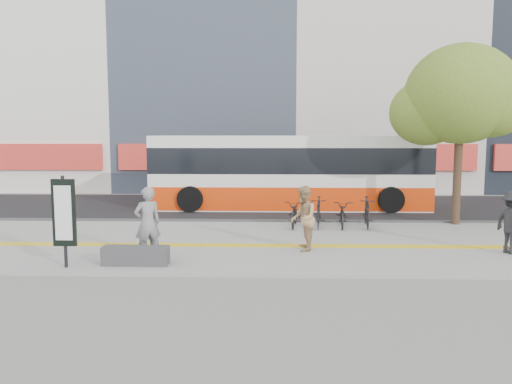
{
  "coord_description": "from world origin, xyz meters",
  "views": [
    {
      "loc": [
        0.7,
        -13.26,
        3.27
      ],
      "look_at": [
        0.24,
        2.0,
        1.5
      ],
      "focal_mm": 35.79,
      "sensor_mm": 36.0,
      "label": 1
    }
  ],
  "objects_px": {
    "bench": "(136,255)",
    "seated_woman": "(148,223)",
    "signboard": "(64,214)",
    "pedestrian_dark": "(512,222)",
    "pedestrian_tan": "(303,218)",
    "street_tree": "(459,97)",
    "bus": "(289,174)"
  },
  "relations": [
    {
      "from": "signboard",
      "to": "street_tree",
      "type": "xyz_separation_m",
      "value": [
        11.38,
        6.33,
        3.15
      ]
    },
    {
      "from": "seated_woman",
      "to": "pedestrian_tan",
      "type": "relative_size",
      "value": 1.05
    },
    {
      "from": "bench",
      "to": "pedestrian_dark",
      "type": "xyz_separation_m",
      "value": [
        9.69,
        1.45,
        0.62
      ]
    },
    {
      "from": "bench",
      "to": "bus",
      "type": "height_order",
      "value": "bus"
    },
    {
      "from": "bench",
      "to": "pedestrian_tan",
      "type": "bearing_deg",
      "value": 21.53
    },
    {
      "from": "seated_woman",
      "to": "pedestrian_dark",
      "type": "bearing_deg",
      "value": 154.65
    },
    {
      "from": "signboard",
      "to": "pedestrian_dark",
      "type": "height_order",
      "value": "signboard"
    },
    {
      "from": "signboard",
      "to": "street_tree",
      "type": "bearing_deg",
      "value": 29.07
    },
    {
      "from": "signboard",
      "to": "pedestrian_tan",
      "type": "relative_size",
      "value": 1.24
    },
    {
      "from": "pedestrian_dark",
      "to": "bus",
      "type": "bearing_deg",
      "value": 16.43
    },
    {
      "from": "pedestrian_tan",
      "to": "bench",
      "type": "bearing_deg",
      "value": -66.23
    },
    {
      "from": "signboard",
      "to": "seated_woman",
      "type": "xyz_separation_m",
      "value": [
        1.77,
        0.85,
        -0.36
      ]
    },
    {
      "from": "signboard",
      "to": "pedestrian_dark",
      "type": "distance_m",
      "value": 11.44
    },
    {
      "from": "pedestrian_tan",
      "to": "signboard",
      "type": "bearing_deg",
      "value": -69.09
    },
    {
      "from": "bench",
      "to": "street_tree",
      "type": "distance_m",
      "value": 12.23
    },
    {
      "from": "street_tree",
      "to": "pedestrian_tan",
      "type": "xyz_separation_m",
      "value": [
        -5.61,
        -4.38,
        -3.55
      ]
    },
    {
      "from": "street_tree",
      "to": "pedestrian_dark",
      "type": "xyz_separation_m",
      "value": [
        -0.09,
        -4.57,
        -3.59
      ]
    },
    {
      "from": "bench",
      "to": "street_tree",
      "type": "relative_size",
      "value": 0.25
    },
    {
      "from": "bus",
      "to": "bench",
      "type": "bearing_deg",
      "value": -112.69
    },
    {
      "from": "bus",
      "to": "pedestrian_tan",
      "type": "xyz_separation_m",
      "value": [
        0.11,
        -8.06,
        -0.55
      ]
    },
    {
      "from": "seated_woman",
      "to": "pedestrian_dark",
      "type": "relative_size",
      "value": 1.1
    },
    {
      "from": "bench",
      "to": "street_tree",
      "type": "bearing_deg",
      "value": 31.62
    },
    {
      "from": "seated_woman",
      "to": "pedestrian_tan",
      "type": "bearing_deg",
      "value": 164.6
    },
    {
      "from": "signboard",
      "to": "bus",
      "type": "distance_m",
      "value": 11.49
    },
    {
      "from": "signboard",
      "to": "pedestrian_dark",
      "type": "xyz_separation_m",
      "value": [
        11.29,
        1.76,
        -0.45
      ]
    },
    {
      "from": "bench",
      "to": "seated_woman",
      "type": "relative_size",
      "value": 0.86
    },
    {
      "from": "street_tree",
      "to": "seated_woman",
      "type": "relative_size",
      "value": 3.4
    },
    {
      "from": "bench",
      "to": "signboard",
      "type": "height_order",
      "value": "signboard"
    },
    {
      "from": "bus",
      "to": "seated_woman",
      "type": "distance_m",
      "value": 9.96
    },
    {
      "from": "bench",
      "to": "seated_woman",
      "type": "bearing_deg",
      "value": 72.2
    },
    {
      "from": "street_tree",
      "to": "bus",
      "type": "xyz_separation_m",
      "value": [
        -5.73,
        3.68,
        -3.0
      ]
    },
    {
      "from": "street_tree",
      "to": "pedestrian_tan",
      "type": "height_order",
      "value": "street_tree"
    }
  ]
}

